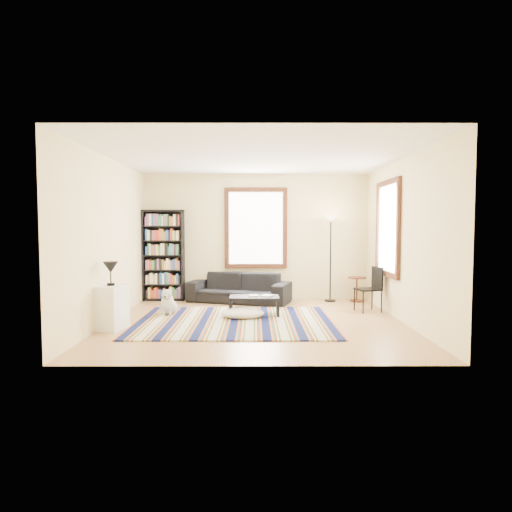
{
  "coord_description": "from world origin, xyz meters",
  "views": [
    {
      "loc": [
        -0.02,
        -7.74,
        1.63
      ],
      "look_at": [
        0.0,
        0.5,
        1.1
      ],
      "focal_mm": 32.0,
      "sensor_mm": 36.0,
      "label": 1
    }
  ],
  "objects_px": {
    "sofa": "(239,288)",
    "white_cabinet": "(111,307)",
    "floor_cushion": "(243,313)",
    "floor_lamp": "(330,259)",
    "bookshelf": "(163,255)",
    "folding_chair": "(368,289)",
    "coffee_table": "(254,306)",
    "dog": "(168,302)",
    "side_table": "(357,289)"
  },
  "relations": [
    {
      "from": "white_cabinet",
      "to": "dog",
      "type": "distance_m",
      "value": 1.35
    },
    {
      "from": "coffee_table",
      "to": "white_cabinet",
      "type": "xyz_separation_m",
      "value": [
        -2.27,
        -1.09,
        0.17
      ]
    },
    {
      "from": "floor_lamp",
      "to": "dog",
      "type": "relative_size",
      "value": 3.76
    },
    {
      "from": "bookshelf",
      "to": "floor_cushion",
      "type": "height_order",
      "value": "bookshelf"
    },
    {
      "from": "sofa",
      "to": "coffee_table",
      "type": "relative_size",
      "value": 2.41
    },
    {
      "from": "bookshelf",
      "to": "dog",
      "type": "bearing_deg",
      "value": -76.04
    },
    {
      "from": "dog",
      "to": "sofa",
      "type": "bearing_deg",
      "value": 49.45
    },
    {
      "from": "sofa",
      "to": "coffee_table",
      "type": "distance_m",
      "value": 1.57
    },
    {
      "from": "white_cabinet",
      "to": "side_table",
      "type": "bearing_deg",
      "value": 43.38
    },
    {
      "from": "coffee_table",
      "to": "white_cabinet",
      "type": "height_order",
      "value": "white_cabinet"
    },
    {
      "from": "bookshelf",
      "to": "coffee_table",
      "type": "distance_m",
      "value": 2.82
    },
    {
      "from": "floor_cushion",
      "to": "floor_lamp",
      "type": "distance_m",
      "value": 2.77
    },
    {
      "from": "floor_lamp",
      "to": "side_table",
      "type": "height_order",
      "value": "floor_lamp"
    },
    {
      "from": "bookshelf",
      "to": "coffee_table",
      "type": "xyz_separation_m",
      "value": [
        2.01,
        -1.79,
        -0.82
      ]
    },
    {
      "from": "sofa",
      "to": "white_cabinet",
      "type": "distance_m",
      "value": 3.26
    },
    {
      "from": "white_cabinet",
      "to": "coffee_table",
      "type": "bearing_deg",
      "value": 38.32
    },
    {
      "from": "bookshelf",
      "to": "sofa",
      "type": "bearing_deg",
      "value": -9.13
    },
    {
      "from": "coffee_table",
      "to": "floor_lamp",
      "type": "height_order",
      "value": "floor_lamp"
    },
    {
      "from": "side_table",
      "to": "white_cabinet",
      "type": "height_order",
      "value": "white_cabinet"
    },
    {
      "from": "bookshelf",
      "to": "floor_lamp",
      "type": "height_order",
      "value": "bookshelf"
    },
    {
      "from": "bookshelf",
      "to": "floor_cushion",
      "type": "relative_size",
      "value": 2.59
    },
    {
      "from": "folding_chair",
      "to": "white_cabinet",
      "type": "relative_size",
      "value": 1.23
    },
    {
      "from": "folding_chair",
      "to": "dog",
      "type": "xyz_separation_m",
      "value": [
        -3.77,
        -0.34,
        -0.18
      ]
    },
    {
      "from": "side_table",
      "to": "floor_cushion",
      "type": "bearing_deg",
      "value": -143.06
    },
    {
      "from": "sofa",
      "to": "white_cabinet",
      "type": "bearing_deg",
      "value": -109.1
    },
    {
      "from": "white_cabinet",
      "to": "folding_chair",
      "type": "bearing_deg",
      "value": 31.32
    },
    {
      "from": "bookshelf",
      "to": "floor_lamp",
      "type": "xyz_separation_m",
      "value": [
        3.67,
        -0.17,
        -0.07
      ]
    },
    {
      "from": "sofa",
      "to": "floor_cushion",
      "type": "bearing_deg",
      "value": -68.61
    },
    {
      "from": "floor_cushion",
      "to": "white_cabinet",
      "type": "distance_m",
      "value": 2.24
    },
    {
      "from": "folding_chair",
      "to": "dog",
      "type": "height_order",
      "value": "folding_chair"
    },
    {
      "from": "folding_chair",
      "to": "white_cabinet",
      "type": "height_order",
      "value": "folding_chair"
    },
    {
      "from": "sofa",
      "to": "white_cabinet",
      "type": "height_order",
      "value": "white_cabinet"
    },
    {
      "from": "side_table",
      "to": "floor_lamp",
      "type": "bearing_deg",
      "value": 176.42
    },
    {
      "from": "coffee_table",
      "to": "floor_cushion",
      "type": "height_order",
      "value": "coffee_table"
    },
    {
      "from": "floor_cushion",
      "to": "bookshelf",
      "type": "bearing_deg",
      "value": 131.49
    },
    {
      "from": "bookshelf",
      "to": "folding_chair",
      "type": "bearing_deg",
      "value": -18.2
    },
    {
      "from": "floor_cushion",
      "to": "floor_lamp",
      "type": "bearing_deg",
      "value": 45.07
    },
    {
      "from": "sofa",
      "to": "floor_lamp",
      "type": "bearing_deg",
      "value": 20.27
    },
    {
      "from": "coffee_table",
      "to": "side_table",
      "type": "xyz_separation_m",
      "value": [
        2.23,
        1.59,
        0.09
      ]
    },
    {
      "from": "dog",
      "to": "bookshelf",
      "type": "bearing_deg",
      "value": 104.15
    },
    {
      "from": "floor_cushion",
      "to": "sofa",
      "type": "bearing_deg",
      "value": 94.0
    },
    {
      "from": "floor_cushion",
      "to": "dog",
      "type": "relative_size",
      "value": 1.56
    },
    {
      "from": "bookshelf",
      "to": "white_cabinet",
      "type": "height_order",
      "value": "bookshelf"
    },
    {
      "from": "sofa",
      "to": "bookshelf",
      "type": "height_order",
      "value": "bookshelf"
    },
    {
      "from": "sofa",
      "to": "bookshelf",
      "type": "bearing_deg",
      "value": -171.74
    },
    {
      "from": "coffee_table",
      "to": "dog",
      "type": "height_order",
      "value": "dog"
    },
    {
      "from": "sofa",
      "to": "dog",
      "type": "height_order",
      "value": "sofa"
    },
    {
      "from": "floor_cushion",
      "to": "white_cabinet",
      "type": "bearing_deg",
      "value": -157.64
    },
    {
      "from": "side_table",
      "to": "sofa",
      "type": "bearing_deg",
      "value": -178.57
    },
    {
      "from": "white_cabinet",
      "to": "dog",
      "type": "relative_size",
      "value": 1.41
    }
  ]
}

